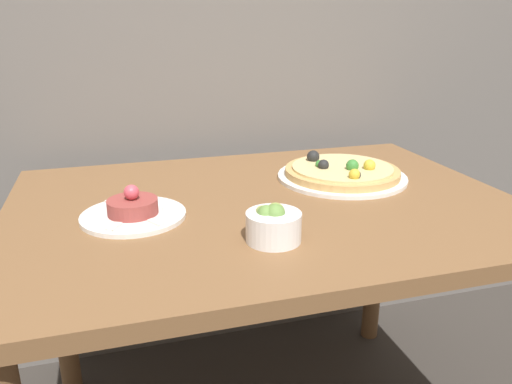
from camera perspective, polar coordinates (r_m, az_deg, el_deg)
name	(u,v)px	position (r m, az deg, el deg)	size (l,w,h in m)	color
dining_table	(265,238)	(1.21, 1.05, -5.31)	(1.18, 0.85, 0.72)	brown
pizza_plate	(342,173)	(1.35, 9.79, 2.20)	(0.34, 0.34, 0.06)	white
tartare_plate	(133,211)	(1.10, -13.87, -2.13)	(0.22, 0.22, 0.07)	white
small_bowl	(273,223)	(0.96, 1.93, -3.61)	(0.11, 0.11, 0.07)	white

